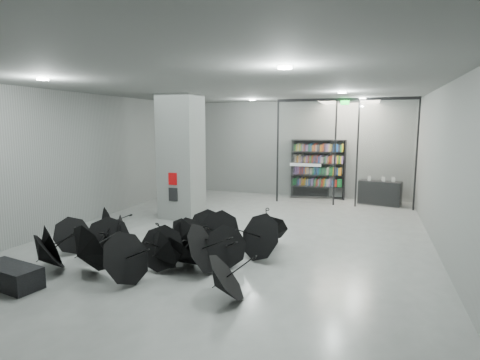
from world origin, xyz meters
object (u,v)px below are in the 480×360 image
(bench, at_px, (11,276))
(shop_counter, at_px, (380,193))
(bookshelf, at_px, (318,169))
(umbrella_cluster, at_px, (163,249))
(column, at_px, (181,157))

(bench, height_order, shop_counter, shop_counter)
(bookshelf, distance_m, umbrella_cluster, 9.13)
(bench, relative_size, umbrella_cluster, 0.22)
(bench, bearing_deg, umbrella_cluster, 54.01)
(bench, xyz_separation_m, bookshelf, (4.30, 10.87, 1.01))
(umbrella_cluster, bearing_deg, bench, -135.54)
(shop_counter, distance_m, umbrella_cluster, 9.45)
(column, bearing_deg, umbrella_cluster, -68.39)
(column, height_order, bookshelf, column)
(shop_counter, bearing_deg, umbrella_cluster, -107.09)
(column, distance_m, bookshelf, 6.14)
(shop_counter, bearing_deg, column, -133.97)
(bookshelf, distance_m, shop_counter, 2.63)
(bookshelf, relative_size, shop_counter, 1.59)
(bookshelf, bearing_deg, shop_counter, -22.23)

